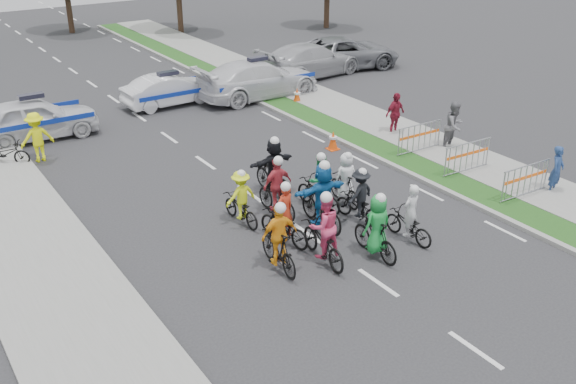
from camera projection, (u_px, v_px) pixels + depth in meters
ground at (378, 283)px, 15.34m from camera, size 90.00×90.00×0.00m
curb_right at (395, 167)px, 21.64m from camera, size 0.20×60.00×0.12m
grass_strip at (410, 162)px, 22.00m from camera, size 1.20×60.00×0.11m
sidewalk_right at (447, 151)px, 22.90m from camera, size 2.40×60.00×0.13m
sidewalk_left at (44, 269)px, 15.79m from camera, size 3.00×60.00×0.13m
rider_0 at (409, 222)px, 16.98m from camera, size 0.67×1.66×1.66m
rider_1 at (376, 232)px, 16.16m from camera, size 0.78×1.74×1.81m
rider_2 at (323, 236)px, 15.93m from camera, size 0.88×1.99×1.97m
rider_3 at (279, 244)px, 15.60m from camera, size 0.97×1.81×1.87m
rider_4 at (359, 200)px, 17.93m from camera, size 1.01×1.71×1.66m
rider_5 at (322, 200)px, 17.54m from camera, size 1.62×1.94×2.02m
rider_6 at (284, 222)px, 16.85m from camera, size 0.93×1.85×1.80m
rider_7 at (345, 183)px, 18.96m from camera, size 0.75×1.64×1.68m
rider_8 at (319, 188)px, 18.62m from camera, size 0.84×1.84×1.81m
rider_9 at (277, 193)px, 18.24m from camera, size 0.95×1.80×1.86m
rider_10 at (241, 202)px, 17.82m from camera, size 0.95×1.66×1.66m
rider_11 at (274, 170)px, 19.48m from camera, size 1.54×1.84×1.91m
police_car_0 at (35, 118)px, 23.98m from camera, size 4.71×2.15×1.57m
police_car_1 at (169, 90)px, 27.79m from camera, size 4.11×1.59×1.34m
police_car_2 at (258, 79)px, 28.80m from camera, size 5.80×2.39×1.68m
civilian_sedan at (311, 60)px, 32.05m from camera, size 5.97×2.97×1.67m
civilian_suv at (345, 53)px, 33.62m from camera, size 6.30×4.00×1.62m
spectator_0 at (557, 170)px, 19.58m from camera, size 0.64×0.50×1.54m
spectator_1 at (454, 126)px, 22.90m from camera, size 0.98×0.82×1.78m
spectator_2 at (395, 114)px, 24.32m from camera, size 1.00×0.50×1.65m
marshal_hiviz at (37, 137)px, 21.90m from camera, size 1.16×0.71×1.74m
barrier_0 at (525, 182)px, 19.28m from camera, size 2.02×0.58×1.12m
barrier_1 at (467, 158)px, 20.99m from camera, size 2.02×0.59×1.12m
barrier_2 at (419, 139)px, 22.64m from camera, size 2.01×0.55×1.12m
cone_0 at (333, 140)px, 23.12m from camera, size 0.40×0.40×0.70m
cone_1 at (297, 96)px, 28.17m from camera, size 0.40×0.40×0.70m
parked_bike at (6, 153)px, 21.75m from camera, size 1.66×1.35×0.85m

